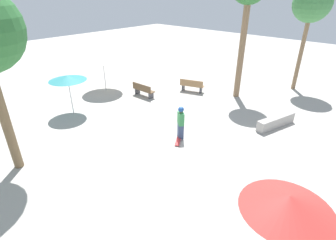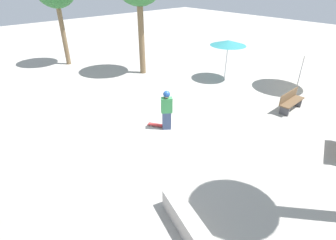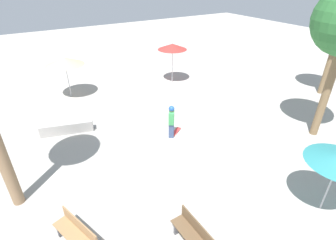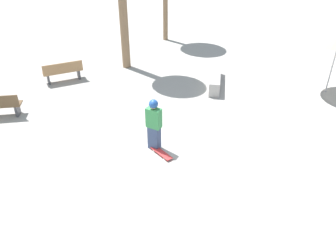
# 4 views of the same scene
# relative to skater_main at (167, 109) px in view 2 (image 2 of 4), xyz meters

# --- Properties ---
(ground_plane) EXTENTS (60.00, 60.00, 0.00)m
(ground_plane) POSITION_rel_skater_main_xyz_m (0.13, 0.95, -0.86)
(ground_plane) COLOR #ADA8A0
(skater_main) EXTENTS (0.44, 0.48, 1.59)m
(skater_main) POSITION_rel_skater_main_xyz_m (0.00, 0.00, 0.00)
(skater_main) COLOR #38476B
(skater_main) RESTS_ON ground_plane
(skateboard) EXTENTS (0.78, 0.60, 0.07)m
(skateboard) POSITION_rel_skater_main_xyz_m (-0.36, -0.16, -0.80)
(skateboard) COLOR red
(skateboard) RESTS_ON ground_plane
(concrete_ledge) EXTENTS (2.43, 1.06, 0.54)m
(concrete_ledge) POSITION_rel_skater_main_xyz_m (4.10, -2.84, -0.59)
(concrete_ledge) COLOR #A8A39E
(concrete_ledge) RESTS_ON ground_plane
(bench_near) EXTENTS (0.48, 1.61, 0.85)m
(bench_near) POSITION_rel_skater_main_xyz_m (2.44, 5.13, -0.43)
(bench_near) COLOR #47474C
(bench_near) RESTS_ON ground_plane
(shade_umbrella_teal) EXTENTS (1.96, 1.96, 2.20)m
(shade_umbrella_teal) POSITION_rel_skater_main_xyz_m (-1.94, 6.18, 1.19)
(shade_umbrella_teal) COLOR #B7B7BC
(shade_umbrella_teal) RESTS_ON ground_plane
(shade_umbrella_cream) EXTENTS (2.60, 2.60, 2.53)m
(shade_umbrella_cream) POSITION_rel_skater_main_xyz_m (1.50, 7.90, 1.42)
(shade_umbrella_cream) COLOR #B7B7BC
(shade_umbrella_cream) RESTS_ON ground_plane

